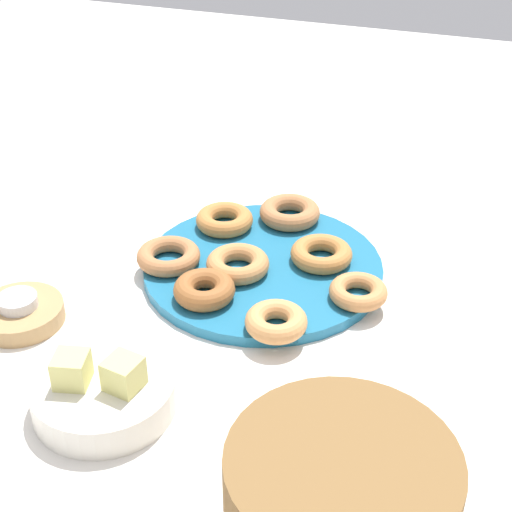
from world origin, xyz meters
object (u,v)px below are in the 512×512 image
Objects in this scene: donut_plate at (263,268)px; donut_5 at (276,322)px; donut_2 at (321,254)px; donut_1 at (225,220)px; fruit_bowl at (104,394)px; melon_chunk_right at (72,369)px; donut_0 at (238,264)px; donut_6 at (169,256)px; candle_holder at (20,314)px; donut_7 at (204,290)px; melon_chunk_left at (124,374)px; tealight at (18,301)px; donut_4 at (358,292)px; basket at (340,496)px; donut_3 at (292,213)px.

donut_plate is 4.32× the size of donut_5.
donut_1 is at bearing -15.18° from donut_2.
donut_5 reaches higher than donut_plate.
fruit_bowl is 4.42× the size of melon_chunk_right.
donut_6 is (0.10, 0.01, -0.00)m from donut_0.
donut_2 reaches higher than candle_holder.
donut_7 is at bearing -16.56° from donut_5.
donut_plate is 0.15m from donut_5.
tealight is at bearing -26.75° from melon_chunk_left.
donut_5 is 0.49× the size of fruit_bowl.
donut_0 is 0.12m from donut_1.
donut_7 is at bearing -99.46° from fruit_bowl.
donut_2 reaches higher than donut_4.
donut_2 reaches higher than donut_6.
donut_0 is 0.98× the size of donut_6.
fruit_bowl is (0.28, -0.08, -0.03)m from basket.
donut_6 is 0.10m from donut_7.
donut_7 is at bearing 66.40° from donut_plate.
donut_5 is 0.33m from candle_holder.
donut_1 is at bearing -84.96° from melon_chunk_left.
donut_plate is 6.65× the size of tealight.
donut_1 is 1.06× the size of donut_7.
donut_7 reaches higher than donut_3.
fruit_bowl is at bearing 149.75° from candle_holder.
donut_6 is 2.46× the size of melon_chunk_right.
donut_3 is 0.21m from donut_6.
basket is (-0.14, 0.25, 0.02)m from donut_5.
melon_chunk_right is at bearing -11.58° from basket.
donut_7 is at bearing 48.15° from donut_2.
candle_holder is at bearing 37.39° from donut_0.
donut_1 is 0.40m from melon_chunk_right.
donut_0 is at bearing -142.61° from candle_holder.
donut_1 is 1.71× the size of tealight.
donut_2 is at bearing -131.85° from donut_7.
donut_4 is 0.94× the size of donut_7.
melon_chunk_left is (0.20, 0.27, 0.03)m from donut_4.
basket is (-0.13, 0.42, 0.02)m from donut_2.
donut_4 is 0.99× the size of donut_5.
donut_0 is 0.12m from donut_2.
donut_4 is at bearing -157.25° from tealight.
donut_2 is at bearing -94.28° from donut_5.
tealight is at bearing 52.04° from donut_3.
donut_5 reaches higher than tealight.
donut_1 is 2.37× the size of melon_chunk_left.
melon_chunk_right is (0.06, 0.01, 0.00)m from melon_chunk_left.
donut_6 is at bearing -80.67° from fruit_bowl.
melon_chunk_left reaches higher than tealight.
donut_3 reaches higher than candle_holder.
donut_3 is at bearing -49.89° from donut_4.
donut_0 is 0.16m from donut_3.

